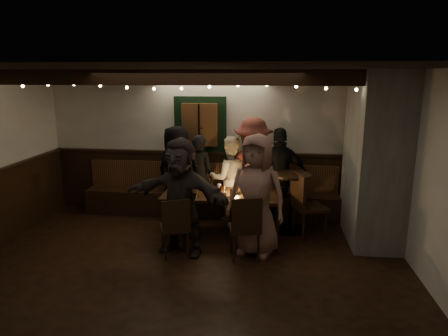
# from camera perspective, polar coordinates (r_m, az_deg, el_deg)

# --- Properties ---
(room) EXTENTS (6.02, 5.01, 2.62)m
(room) POSITION_cam_1_polar(r_m,az_deg,el_deg) (6.25, 6.51, -0.34)
(room) COLOR black
(room) RESTS_ON ground
(dining_table) EXTENTS (1.90, 0.81, 0.82)m
(dining_table) POSITION_cam_1_polar(r_m,az_deg,el_deg) (6.39, -0.24, -4.17)
(dining_table) COLOR black
(dining_table) RESTS_ON ground
(chair_near_left) EXTENTS (0.51, 0.51, 0.87)m
(chair_near_left) POSITION_cam_1_polar(r_m,az_deg,el_deg) (5.68, -6.96, -7.95)
(chair_near_left) COLOR black
(chair_near_left) RESTS_ON ground
(chair_near_right) EXTENTS (0.50, 0.50, 0.93)m
(chair_near_right) POSITION_cam_1_polar(r_m,az_deg,el_deg) (5.54, 3.08, -8.07)
(chair_near_right) COLOR black
(chair_near_right) RESTS_ON ground
(chair_end) EXTENTS (0.61, 0.61, 1.04)m
(chair_end) POSITION_cam_1_polar(r_m,az_deg,el_deg) (6.41, 11.41, -4.69)
(chair_end) COLOR black
(chair_end) RESTS_ON ground
(high_top) EXTENTS (0.61, 0.61, 0.97)m
(high_top) POSITION_cam_1_polar(r_m,az_deg,el_deg) (6.60, 9.60, -3.84)
(high_top) COLOR black
(high_top) RESTS_ON ground
(person_a) EXTENTS (0.95, 0.78, 1.66)m
(person_a) POSITION_cam_1_polar(r_m,az_deg,el_deg) (7.17, -6.75, -0.58)
(person_a) COLOR black
(person_a) RESTS_ON ground
(person_b) EXTENTS (0.63, 0.51, 1.50)m
(person_b) POSITION_cam_1_polar(r_m,az_deg,el_deg) (7.17, -3.51, -1.17)
(person_b) COLOR black
(person_b) RESTS_ON ground
(person_c) EXTENTS (0.84, 0.72, 1.49)m
(person_c) POSITION_cam_1_polar(r_m,az_deg,el_deg) (7.01, 0.85, -1.50)
(person_c) COLOR beige
(person_c) RESTS_ON ground
(person_d) EXTENTS (1.25, 0.83, 1.81)m
(person_d) POSITION_cam_1_polar(r_m,az_deg,el_deg) (6.98, 4.12, -0.26)
(person_d) COLOR maroon
(person_d) RESTS_ON ground
(person_e) EXTENTS (1.02, 0.53, 1.66)m
(person_e) POSITION_cam_1_polar(r_m,az_deg,el_deg) (6.95, 7.98, -1.06)
(person_e) COLOR black
(person_e) RESTS_ON ground
(person_f) EXTENTS (1.65, 0.93, 1.69)m
(person_f) POSITION_cam_1_polar(r_m,az_deg,el_deg) (5.69, -6.21, -4.07)
(person_f) COLOR #2F2524
(person_f) RESTS_ON ground
(person_g) EXTENTS (0.98, 0.79, 1.75)m
(person_g) POSITION_cam_1_polar(r_m,az_deg,el_deg) (5.65, 4.68, -3.86)
(person_g) COLOR #A77465
(person_g) RESTS_ON ground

